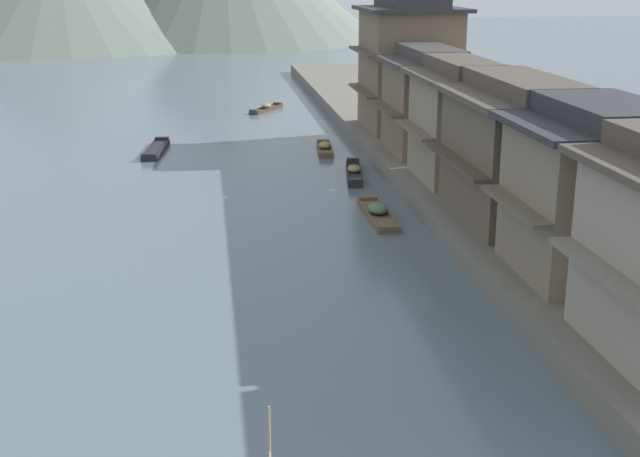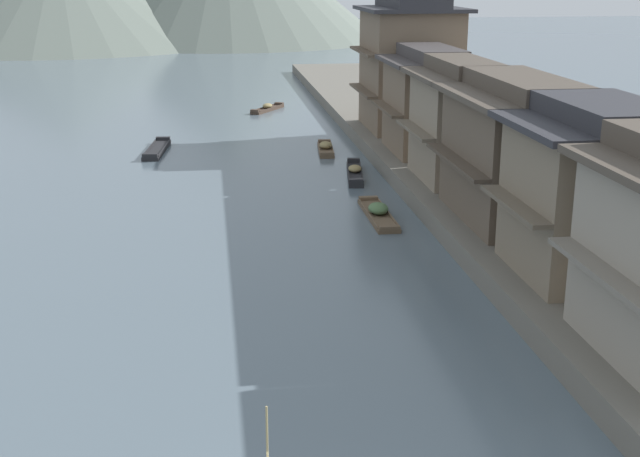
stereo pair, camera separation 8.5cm
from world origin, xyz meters
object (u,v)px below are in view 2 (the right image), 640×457
(boat_moored_nearest, at_px, (378,213))
(house_waterfront_far, at_px, (429,101))
(house_waterfront_second, at_px, (600,191))
(house_waterfront_tall, at_px, (519,150))
(boat_moored_far, at_px, (267,108))
(boat_moored_third, at_px, (326,148))
(house_waterfront_narrow, at_px, (461,121))
(boat_midriver_drifting, at_px, (355,173))
(house_waterfront_end, at_px, (410,65))
(boat_moored_second, at_px, (157,150))

(boat_moored_nearest, height_order, house_waterfront_far, house_waterfront_far)
(house_waterfront_second, xyz_separation_m, house_waterfront_tall, (-0.31, 7.13, -0.01))
(boat_moored_nearest, bearing_deg, house_waterfront_second, -62.89)
(house_waterfront_far, bearing_deg, boat_moored_far, 109.96)
(boat_moored_third, height_order, house_waterfront_second, house_waterfront_second)
(boat_moored_nearest, relative_size, house_waterfront_narrow, 0.83)
(boat_midriver_drifting, height_order, house_waterfront_end, house_waterfront_end)
(boat_moored_nearest, height_order, boat_moored_third, boat_moored_nearest)
(boat_moored_far, bearing_deg, boat_moored_third, -81.55)
(boat_moored_nearest, height_order, house_waterfront_tall, house_waterfront_tall)
(house_waterfront_far, xyz_separation_m, house_waterfront_end, (0.63, 7.88, 1.29))
(boat_moored_second, height_order, house_waterfront_narrow, house_waterfront_narrow)
(boat_moored_far, relative_size, house_waterfront_far, 0.63)
(boat_moored_second, bearing_deg, boat_moored_far, 62.54)
(boat_moored_second, distance_m, house_waterfront_far, 17.87)
(boat_moored_far, relative_size, house_waterfront_end, 0.50)
(boat_moored_third, xyz_separation_m, boat_midriver_drifting, (0.70, -7.09, -0.01))
(boat_moored_second, height_order, boat_moored_third, boat_moored_third)
(boat_moored_second, xyz_separation_m, house_waterfront_end, (16.96, 1.67, 5.04))
(boat_moored_second, relative_size, house_waterfront_second, 0.89)
(boat_moored_nearest, relative_size, house_waterfront_far, 0.80)
(house_waterfront_second, distance_m, house_waterfront_far, 21.53)
(boat_moored_third, height_order, boat_midriver_drifting, boat_midriver_drifting)
(boat_moored_second, bearing_deg, house_waterfront_narrow, -39.38)
(boat_moored_far, distance_m, house_waterfront_tall, 37.65)
(boat_moored_nearest, xyz_separation_m, house_waterfront_end, (5.70, 18.44, 4.96))
(boat_moored_third, relative_size, house_waterfront_far, 0.65)
(boat_moored_third, bearing_deg, house_waterfront_tall, -73.51)
(house_waterfront_end, bearing_deg, boat_moored_third, -153.89)
(boat_moored_far, xyz_separation_m, house_waterfront_second, (8.59, -43.68, 3.70))
(house_waterfront_tall, bearing_deg, boat_moored_nearest, 144.11)
(boat_moored_third, xyz_separation_m, boat_moored_far, (-2.56, 17.27, -0.02))
(boat_moored_nearest, bearing_deg, house_waterfront_narrow, 35.75)
(boat_moored_nearest, bearing_deg, boat_moored_second, 123.88)
(house_waterfront_narrow, bearing_deg, boat_moored_nearest, -144.25)
(boat_moored_far, distance_m, house_waterfront_end, 17.43)
(house_waterfront_second, xyz_separation_m, house_waterfront_narrow, (-0.73, 14.48, 0.00))
(boat_moored_second, distance_m, boat_midriver_drifting, 14.30)
(house_waterfront_tall, height_order, house_waterfront_end, house_waterfront_end)
(boat_moored_second, distance_m, house_waterfront_second, 32.68)
(boat_moored_second, xyz_separation_m, house_waterfront_far, (16.33, -6.21, 3.75))
(boat_moored_far, height_order, house_waterfront_far, house_waterfront_far)
(boat_moored_far, distance_m, house_waterfront_far, 23.86)
(boat_moored_far, relative_size, house_waterfront_narrow, 0.66)
(boat_moored_second, xyz_separation_m, house_waterfront_narrow, (16.14, -13.25, 3.75))
(boat_midriver_drifting, bearing_deg, boat_moored_third, 95.67)
(boat_moored_third, xyz_separation_m, house_waterfront_narrow, (5.29, -11.93, 3.67))
(boat_moored_third, height_order, boat_moored_far, boat_moored_third)
(boat_moored_third, height_order, house_waterfront_narrow, house_waterfront_narrow)
(boat_moored_third, distance_m, house_waterfront_tall, 20.44)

